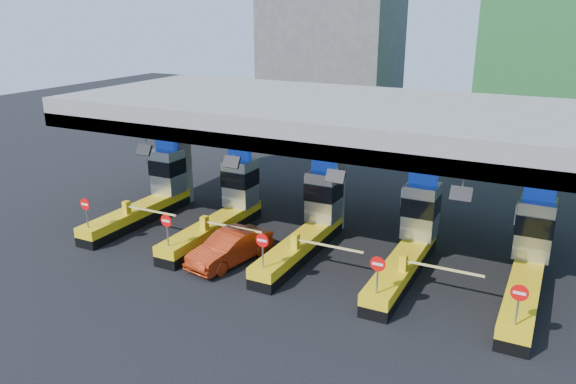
% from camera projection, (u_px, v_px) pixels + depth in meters
% --- Properties ---
extents(ground, '(120.00, 120.00, 0.00)m').
position_uv_depth(ground, '(309.00, 249.00, 27.90)').
color(ground, black).
rests_on(ground, ground).
extents(toll_canopy, '(28.00, 12.09, 7.00)m').
position_uv_depth(toll_canopy, '(334.00, 118.00, 28.42)').
color(toll_canopy, slate).
rests_on(toll_canopy, ground).
extents(toll_lane_far_left, '(4.43, 8.00, 4.16)m').
position_uv_depth(toll_lane_far_left, '(152.00, 193.00, 32.00)').
color(toll_lane_far_left, black).
rests_on(toll_lane_far_left, ground).
extents(toll_lane_left, '(4.43, 8.00, 4.16)m').
position_uv_depth(toll_lane_left, '(226.00, 206.00, 29.85)').
color(toll_lane_left, black).
rests_on(toll_lane_left, ground).
extents(toll_lane_center, '(4.43, 8.00, 4.16)m').
position_uv_depth(toll_lane_center, '(311.00, 221.00, 27.70)').
color(toll_lane_center, black).
rests_on(toll_lane_center, ground).
extents(toll_lane_right, '(4.43, 8.00, 4.16)m').
position_uv_depth(toll_lane_right, '(411.00, 239.00, 25.55)').
color(toll_lane_right, black).
rests_on(toll_lane_right, ground).
extents(toll_lane_far_right, '(4.43, 8.00, 4.16)m').
position_uv_depth(toll_lane_far_right, '(529.00, 261.00, 23.40)').
color(toll_lane_far_right, black).
rests_on(toll_lane_far_right, ground).
extents(bg_building_concrete, '(14.00, 10.00, 18.00)m').
position_uv_depth(bg_building_concrete, '(332.00, 32.00, 61.63)').
color(bg_building_concrete, '#4C4C49').
rests_on(bg_building_concrete, ground).
extents(red_car, '(2.45, 4.76, 1.50)m').
position_uv_depth(red_car, '(230.00, 248.00, 26.28)').
color(red_car, maroon).
rests_on(red_car, ground).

